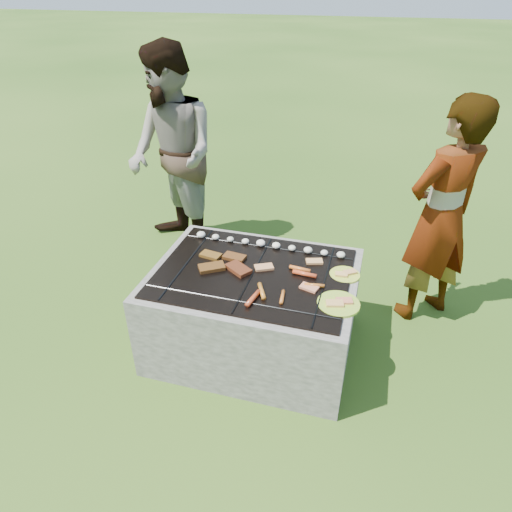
# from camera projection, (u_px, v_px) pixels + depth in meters

# --- Properties ---
(lawn) EXTENTS (60.00, 60.00, 0.00)m
(lawn) POSITION_uv_depth(u_px,v_px,m) (254.00, 344.00, 3.22)
(lawn) COLOR #234411
(lawn) RESTS_ON ground
(fire_pit) EXTENTS (1.30, 1.00, 0.62)m
(fire_pit) POSITION_uv_depth(u_px,v_px,m) (254.00, 312.00, 3.07)
(fire_pit) COLOR #9E978C
(fire_pit) RESTS_ON ground
(mushrooms) EXTENTS (1.06, 0.06, 0.04)m
(mushrooms) POSITION_uv_depth(u_px,v_px,m) (268.00, 244.00, 3.16)
(mushrooms) COLOR silver
(mushrooms) RESTS_ON fire_pit
(pork_slabs) EXTENTS (0.40, 0.29, 0.02)m
(pork_slabs) POSITION_uv_depth(u_px,v_px,m) (225.00, 263.00, 2.96)
(pork_slabs) COLOR #9C631C
(pork_slabs) RESTS_ON fire_pit
(sausages) EXTENTS (0.41, 0.48, 0.03)m
(sausages) POSITION_uv_depth(u_px,v_px,m) (283.00, 285.00, 2.75)
(sausages) COLOR orange
(sausages) RESTS_ON fire_pit
(bread_on_grate) EXTENTS (0.45, 0.39, 0.02)m
(bread_on_grate) POSITION_uv_depth(u_px,v_px,m) (293.00, 271.00, 2.89)
(bread_on_grate) COLOR tan
(bread_on_grate) RESTS_ON fire_pit
(plate_far) EXTENTS (0.20, 0.20, 0.03)m
(plate_far) POSITION_uv_depth(u_px,v_px,m) (345.00, 274.00, 2.88)
(plate_far) COLOR #FEF33C
(plate_far) RESTS_ON fire_pit
(plate_near) EXTENTS (0.28, 0.28, 0.03)m
(plate_near) POSITION_uv_depth(u_px,v_px,m) (338.00, 304.00, 2.62)
(plate_near) COLOR gold
(plate_near) RESTS_ON fire_pit
(cook) EXTENTS (0.71, 0.69, 1.63)m
(cook) POSITION_uv_depth(u_px,v_px,m) (441.00, 216.00, 3.11)
(cook) COLOR gray
(cook) RESTS_ON ground
(bystander) EXTENTS (1.11, 1.09, 1.81)m
(bystander) POSITION_uv_depth(u_px,v_px,m) (172.00, 156.00, 3.89)
(bystander) COLOR gray
(bystander) RESTS_ON ground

